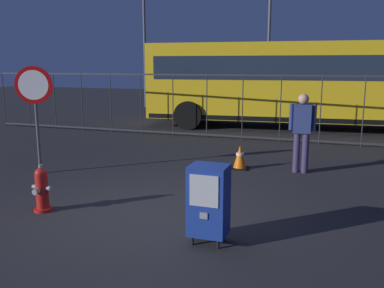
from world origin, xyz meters
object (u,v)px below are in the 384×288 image
object	(u,v)px
pedestrian	(302,128)
street_light_near_left	(270,19)
stop_sign	(35,97)
bus_near	(297,80)
fire_hydrant	(42,189)
traffic_cone	(240,157)
newspaper_box_primary	(209,200)
street_light_near_right	(144,37)

from	to	relation	value
pedestrian	street_light_near_left	xyz separation A→B (m)	(-2.52, 11.46, 3.44)
stop_sign	bus_near	world-z (taller)	bus_near
stop_sign	street_light_near_left	distance (m)	13.88
fire_hydrant	traffic_cone	world-z (taller)	fire_hydrant
traffic_cone	street_light_near_left	bearing A→B (deg)	96.08
newspaper_box_primary	traffic_cone	xyz separation A→B (m)	(-0.45, 3.88, -0.31)
pedestrian	traffic_cone	distance (m)	1.46
newspaper_box_primary	street_light_near_left	bearing A→B (deg)	96.22
pedestrian	street_light_near_left	bearing A→B (deg)	102.38
newspaper_box_primary	pedestrian	xyz separation A→B (m)	(0.83, 4.00, 0.38)
newspaper_box_primary	street_light_near_left	size ratio (longest dim) A/B	0.13
traffic_cone	street_light_near_right	world-z (taller)	street_light_near_right
street_light_near_right	pedestrian	bearing A→B (deg)	-51.67
street_light_near_left	pedestrian	bearing A→B (deg)	-77.62
fire_hydrant	pedestrian	world-z (taller)	pedestrian
pedestrian	newspaper_box_primary	bearing A→B (deg)	-101.74
street_light_near_left	street_light_near_right	world-z (taller)	street_light_near_left
pedestrian	bus_near	size ratio (longest dim) A/B	0.16
newspaper_box_primary	pedestrian	distance (m)	4.10
traffic_cone	stop_sign	bearing A→B (deg)	-155.69
stop_sign	pedestrian	xyz separation A→B (m)	(5.18, 1.87, -0.65)
traffic_cone	street_light_near_left	distance (m)	12.35
stop_sign	traffic_cone	world-z (taller)	stop_sign
newspaper_box_primary	pedestrian	bearing A→B (deg)	78.26
stop_sign	pedestrian	distance (m)	5.55
fire_hydrant	newspaper_box_primary	distance (m)	2.80
newspaper_box_primary	bus_near	world-z (taller)	bus_near
bus_near	street_light_near_left	distance (m)	6.03
fire_hydrant	newspaper_box_primary	xyz separation A→B (m)	(2.78, -0.27, 0.22)
pedestrian	street_light_near_right	distance (m)	14.79
newspaper_box_primary	traffic_cone	distance (m)	3.92
pedestrian	street_light_near_right	bearing A→B (deg)	128.33
fire_hydrant	pedestrian	bearing A→B (deg)	45.91
traffic_cone	newspaper_box_primary	bearing A→B (deg)	-83.37
fire_hydrant	street_light_near_right	distance (m)	16.41
pedestrian	traffic_cone	xyz separation A→B (m)	(-1.28, -0.11, -0.69)
fire_hydrant	stop_sign	bearing A→B (deg)	130.13
newspaper_box_primary	stop_sign	world-z (taller)	stop_sign
stop_sign	street_light_near_left	world-z (taller)	street_light_near_left
street_light_near_left	stop_sign	bearing A→B (deg)	-101.29
pedestrian	street_light_near_left	size ratio (longest dim) A/B	0.22
fire_hydrant	stop_sign	xyz separation A→B (m)	(-1.57, 1.86, 1.25)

